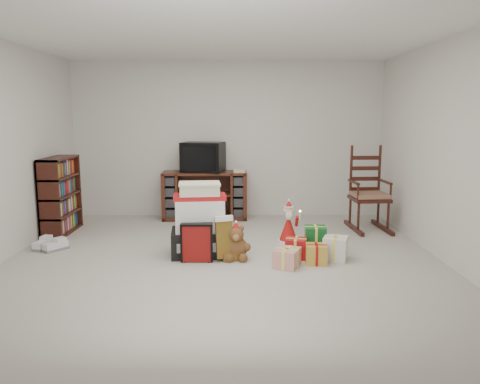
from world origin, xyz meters
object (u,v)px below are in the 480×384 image
at_px(bookshelf, 61,197).
at_px(red_suitcase, 197,241).
at_px(santa_figurine, 288,226).
at_px(gift_pile, 200,224).
at_px(sneaker_pair, 49,245).
at_px(teddy_bear, 236,245).
at_px(mrs_claus_figurine, 203,228).
at_px(gift_cluster, 312,249).
at_px(tv_stand, 205,195).
at_px(crt_television, 203,157).
at_px(rocking_chair, 368,200).

height_order(bookshelf, red_suitcase, bookshelf).
distance_m(red_suitcase, santa_figurine, 1.36).
distance_m(bookshelf, gift_pile, 2.32).
bearing_deg(sneaker_pair, santa_figurine, 27.95).
relative_size(bookshelf, teddy_bear, 2.74).
relative_size(mrs_claus_figurine, gift_cluster, 0.72).
distance_m(red_suitcase, gift_cluster, 1.32).
bearing_deg(red_suitcase, teddy_bear, 6.76).
bearing_deg(teddy_bear, sneaker_pair, 170.27).
bearing_deg(tv_stand, mrs_claus_figurine, -88.43).
height_order(gift_pile, teddy_bear, gift_pile).
relative_size(bookshelf, santa_figurine, 1.91).
xyz_separation_m(red_suitcase, mrs_claus_figurine, (0.02, 0.58, 0.01)).
xyz_separation_m(teddy_bear, sneaker_pair, (-2.32, 0.40, -0.12)).
relative_size(tv_stand, santa_figurine, 2.40).
height_order(gift_cluster, crt_television, crt_television).
bearing_deg(gift_cluster, tv_stand, 122.22).
xyz_separation_m(red_suitcase, sneaker_pair, (-1.87, 0.45, -0.17)).
xyz_separation_m(tv_stand, rocking_chair, (2.42, -0.69, 0.05)).
bearing_deg(crt_television, gift_cluster, -44.88).
bearing_deg(rocking_chair, mrs_claus_figurine, -161.74).
distance_m(rocking_chair, crt_television, 2.60).
xyz_separation_m(rocking_chair, gift_pile, (-2.34, -1.28, -0.06)).
relative_size(tv_stand, crt_television, 1.87).
xyz_separation_m(teddy_bear, santa_figurine, (0.68, 0.72, 0.04)).
xyz_separation_m(tv_stand, sneaker_pair, (-1.81, -1.76, -0.33)).
distance_m(bookshelf, teddy_bear, 2.80).
distance_m(bookshelf, gift_cluster, 3.61).
bearing_deg(red_suitcase, rocking_chair, 33.08).
height_order(tv_stand, sneaker_pair, tv_stand).
bearing_deg(red_suitcase, mrs_claus_figurine, 88.14).
bearing_deg(santa_figurine, sneaker_pair, -173.94).
distance_m(teddy_bear, gift_cluster, 0.87).
xyz_separation_m(tv_stand, red_suitcase, (0.07, -2.21, -0.16)).
relative_size(rocking_chair, santa_figurine, 2.25).
xyz_separation_m(rocking_chair, santa_figurine, (-1.23, -0.75, -0.22)).
bearing_deg(crt_television, sneaker_pair, -122.85).
relative_size(tv_stand, bookshelf, 1.25).
xyz_separation_m(bookshelf, crt_television, (1.94, 0.89, 0.48)).
relative_size(santa_figurine, sneaker_pair, 1.31).
xyz_separation_m(gift_cluster, crt_television, (-1.40, 2.20, 0.86)).
distance_m(gift_pile, santa_figurine, 1.24).
distance_m(tv_stand, red_suitcase, 2.21).
bearing_deg(tv_stand, bookshelf, -157.11).
xyz_separation_m(teddy_bear, gift_cluster, (0.87, -0.04, -0.04)).
distance_m(bookshelf, crt_television, 2.19).
relative_size(gift_pile, teddy_bear, 2.17).
xyz_separation_m(bookshelf, teddy_bear, (2.47, -1.26, -0.34)).
distance_m(rocking_chair, santa_figurine, 1.46).
height_order(red_suitcase, sneaker_pair, red_suitcase).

